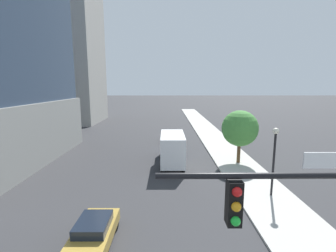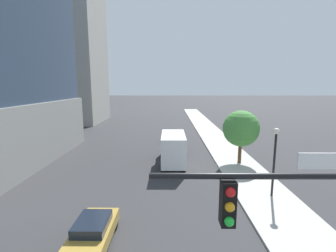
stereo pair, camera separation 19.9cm
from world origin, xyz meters
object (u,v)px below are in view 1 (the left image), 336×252
(street_tree, at_px, (240,128))
(car_gold, at_px, (93,234))
(street_lamp, at_px, (274,151))
(box_truck, at_px, (172,147))
(construction_building, at_px, (68,40))
(traffic_light_pole, at_px, (331,237))
(car_green, at_px, (171,137))

(street_tree, height_order, car_gold, street_tree)
(street_lamp, height_order, box_truck, street_lamp)
(construction_building, relative_size, traffic_light_pole, 5.99)
(construction_building, distance_m, traffic_light_pole, 57.05)
(box_truck, bearing_deg, street_lamp, -46.22)
(construction_building, bearing_deg, car_green, -42.42)
(car_green, relative_size, car_gold, 0.99)
(construction_building, bearing_deg, traffic_light_pole, -62.97)
(traffic_light_pole, distance_m, box_truck, 19.68)
(construction_building, height_order, street_lamp, construction_building)
(street_lamp, xyz_separation_m, car_gold, (-11.56, -5.49, -2.83))
(car_green, relative_size, box_truck, 0.58)
(construction_building, xyz_separation_m, car_green, (22.00, -20.11, -17.34))
(traffic_light_pole, xyz_separation_m, street_tree, (3.82, 19.42, -0.97))
(car_green, height_order, car_gold, car_gold)
(traffic_light_pole, relative_size, car_green, 1.55)
(traffic_light_pole, xyz_separation_m, car_gold, (-7.57, 6.19, -4.06))
(construction_building, bearing_deg, box_truck, -53.96)
(construction_building, height_order, box_truck, construction_building)
(construction_building, relative_size, street_tree, 7.41)
(traffic_light_pole, distance_m, street_lamp, 12.40)
(traffic_light_pole, xyz_separation_m, box_truck, (-3.21, 19.19, -2.92))
(construction_building, height_order, car_gold, construction_building)
(car_green, bearing_deg, box_truck, -90.00)
(construction_building, height_order, street_tree, construction_building)
(traffic_light_pole, xyz_separation_m, car_green, (-3.21, 29.32, -4.09))
(car_gold, xyz_separation_m, box_truck, (4.36, 13.00, 1.13))
(traffic_light_pole, relative_size, street_tree, 1.24)
(street_tree, relative_size, car_gold, 1.24)
(car_green, bearing_deg, car_gold, -100.67)
(street_lamp, bearing_deg, street_tree, 91.25)
(traffic_light_pole, height_order, box_truck, traffic_light_pole)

